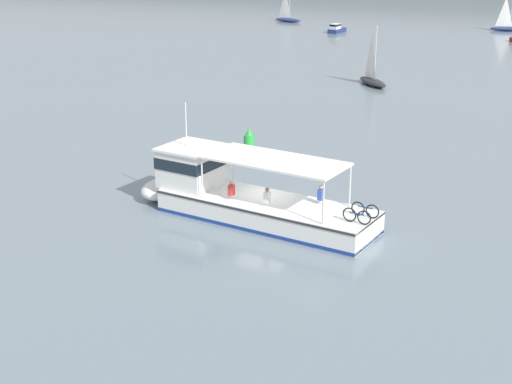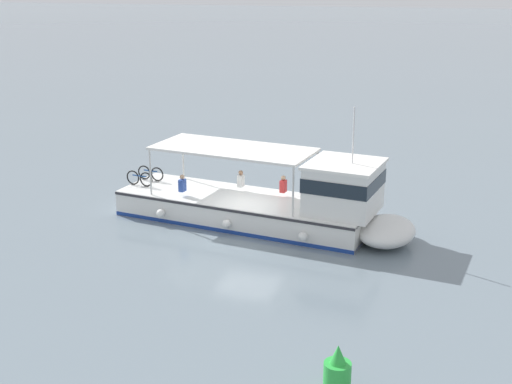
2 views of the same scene
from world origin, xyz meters
TOP-DOWN VIEW (x-y plane):
  - ground_plane at (0.00, 0.00)m, footprint 400.00×400.00m
  - ferry_main at (-1.08, -0.75)m, footprint 13.03×4.99m
  - sailboat_off_bow at (-29.09, 79.28)m, footprint 5.00×2.63m
  - sailboat_outer_anchorage at (3.82, 80.79)m, footprint 4.97×2.22m
  - motorboat_off_stern at (-18.00, 69.38)m, footprint 1.74×3.74m
  - sailboat_near_starboard at (-3.57, 34.29)m, footprint 4.10×4.61m
  - channel_buoy at (-5.43, 10.42)m, footprint 0.70×0.70m

SIDE VIEW (x-z plane):
  - ground_plane at x=0.00m, z-range 0.00..0.00m
  - sailboat_off_bow at x=-29.09m, z-range -2.16..3.24m
  - sailboat_outer_anchorage at x=3.82m, z-range -2.16..3.24m
  - sailboat_near_starboard at x=-3.57m, z-range -2.16..3.24m
  - motorboat_off_stern at x=-18.00m, z-range -0.09..1.17m
  - channel_buoy at x=-5.43m, z-range -0.13..1.27m
  - ferry_main at x=-1.08m, z-range -1.64..3.68m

